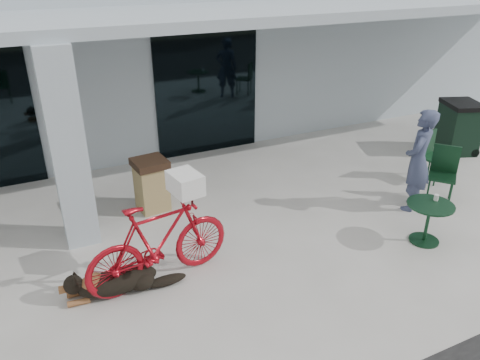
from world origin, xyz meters
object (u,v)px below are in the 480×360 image
bicycle (159,242)px  wheeled_bin (459,127)px  cafe_chair_far_b (442,176)px  trash_receptacle (151,185)px  person (418,161)px  cafe_table_far (427,223)px  cafe_chair_far_a (435,157)px  dog (118,280)px

bicycle → wheeled_bin: 7.89m
bicycle → wheeled_bin: size_ratio=1.80×
cafe_chair_far_b → wheeled_bin: (2.30, 1.69, 0.07)m
bicycle → trash_receptacle: bearing=-21.6°
cafe_chair_far_b → person: bearing=-133.5°
cafe_table_far → wheeled_bin: size_ratio=0.62×
cafe_chair_far_a → wheeled_bin: 1.98m
cafe_table_far → trash_receptacle: bearing=141.1°
trash_receptacle → cafe_chair_far_a: bearing=-13.3°
person → cafe_chair_far_a: bearing=178.3°
cafe_table_far → person: 1.28m
bicycle → cafe_chair_far_a: bicycle is taller
dog → trash_receptacle: size_ratio=1.28×
bicycle → cafe_table_far: (4.13, -0.85, -0.30)m
cafe_chair_far_a → cafe_chair_far_b: 0.92m
bicycle → dog: bicycle is taller
person → trash_receptacle: (-4.27, 1.99, -0.45)m
wheeled_bin → person: bearing=-129.9°
trash_receptacle → cafe_chair_far_b: bearing=-22.4°
bicycle → person: size_ratio=1.14×
dog → trash_receptacle: bearing=67.7°
cafe_chair_far_b → wheeled_bin: bearing=86.4°
bicycle → cafe_table_far: bicycle is taller
bicycle → dog: 0.75m
cafe_chair_far_b → trash_receptacle: size_ratio=1.09×
person → wheeled_bin: bearing=178.1°
cafe_chair_far_b → person: 0.76m
person → trash_receptacle: size_ratio=1.93×
bicycle → trash_receptacle: size_ratio=2.20×
bicycle → trash_receptacle: bicycle is taller
dog → cafe_chair_far_b: 6.01m
person → dog: bearing=-30.1°
dog → bicycle: bearing=5.1°
cafe_table_far → cafe_chair_far_b: cafe_chair_far_b is taller
cafe_table_far → cafe_chair_far_a: cafe_chair_far_a is taller
bicycle → cafe_chair_far_a: size_ratio=2.09×
cafe_chair_far_b → trash_receptacle: bearing=-152.4°
bicycle → wheeled_bin: bearing=-86.0°
wheeled_bin → cafe_chair_far_a: bearing=-130.0°
dog → cafe_chair_far_b: (6.00, 0.07, 0.32)m
trash_receptacle → wheeled_bin: wheeled_bin is taller
bicycle → cafe_table_far: bearing=-110.5°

